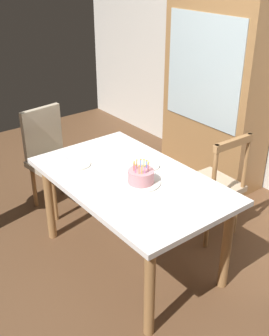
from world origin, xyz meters
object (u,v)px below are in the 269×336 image
object	(u,v)px
birthday_cake	(141,178)
chair_spindle_back	(212,186)
plate_far_side	(145,165)
dining_table	(130,189)
plate_near_celebrant	(76,164)
chair_upholstered	(51,153)
china_cabinet	(216,91)

from	to	relation	value
birthday_cake	chair_spindle_back	bearing A→B (deg)	89.21
birthday_cake	chair_spindle_back	xyz separation A→B (m)	(0.01, 0.76, -0.34)
chair_spindle_back	plate_far_side	bearing A→B (deg)	-109.43
birthday_cake	dining_table	bearing A→B (deg)	-176.00
plate_near_celebrant	chair_spindle_back	distance (m)	1.16
plate_far_side	chair_spindle_back	xyz separation A→B (m)	(0.20, 0.57, -0.30)
dining_table	chair_spindle_back	xyz separation A→B (m)	(0.13, 0.77, -0.19)
dining_table	plate_far_side	distance (m)	0.24
dining_table	chair_upholstered	xyz separation A→B (m)	(-1.14, -0.06, -0.12)
plate_near_celebrant	chair_upholstered	bearing A→B (deg)	169.04
dining_table	birthday_cake	xyz separation A→B (m)	(0.11, 0.01, 0.14)
birthday_cake	plate_near_celebrant	size ratio (longest dim) A/B	1.27
dining_table	plate_near_celebrant	bearing A→B (deg)	-153.80
chair_spindle_back	china_cabinet	size ratio (longest dim) A/B	0.50
chair_upholstered	birthday_cake	bearing A→B (deg)	3.24
dining_table	china_cabinet	bearing A→B (deg)	111.16
china_cabinet	chair_spindle_back	bearing A→B (deg)	-47.16
dining_table	plate_far_side	xyz separation A→B (m)	(-0.08, 0.20, 0.10)
plate_far_side	china_cabinet	distance (m)	1.47
china_cabinet	dining_table	bearing A→B (deg)	-68.84
plate_near_celebrant	plate_far_side	xyz separation A→B (m)	(0.34, 0.41, 0.00)
plate_far_side	chair_spindle_back	world-z (taller)	chair_spindle_back
chair_upholstered	dining_table	bearing A→B (deg)	3.16
plate_near_celebrant	chair_upholstered	size ratio (longest dim) A/B	0.23
plate_far_side	chair_spindle_back	size ratio (longest dim) A/B	0.23
plate_far_side	china_cabinet	size ratio (longest dim) A/B	0.12
china_cabinet	plate_near_celebrant	bearing A→B (deg)	-83.92
birthday_cake	chair_upholstered	distance (m)	1.29
dining_table	birthday_cake	distance (m)	0.18
plate_near_celebrant	china_cabinet	size ratio (longest dim) A/B	0.12
plate_far_side	chair_upholstered	size ratio (longest dim) A/B	0.23
birthday_cake	plate_far_side	distance (m)	0.28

